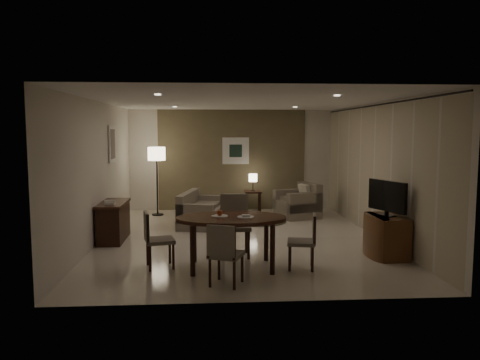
{
  "coord_description": "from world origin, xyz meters",
  "views": [
    {
      "loc": [
        -0.62,
        -9.13,
        2.13
      ],
      "look_at": [
        0.0,
        0.2,
        1.15
      ],
      "focal_mm": 35.0,
      "sensor_mm": 36.0,
      "label": 1
    }
  ],
  "objects": [
    {
      "name": "curtain_rod",
      "position": [
        2.68,
        0.0,
        2.64
      ],
      "size": [
        0.03,
        6.8,
        0.03
      ],
      "primitive_type": "cylinder",
      "rotation": [
        1.57,
        0.0,
        0.0
      ],
      "color": "black",
      "rests_on": "wall_right"
    },
    {
      "name": "taupe_accent",
      "position": [
        0.0,
        3.48,
        1.35
      ],
      "size": [
        3.96,
        0.03,
        2.7
      ],
      "primitive_type": "cube",
      "color": "brown",
      "rests_on": "wall_back"
    },
    {
      "name": "floor_lamp",
      "position": [
        -1.94,
        2.73,
        0.87
      ],
      "size": [
        0.44,
        0.44,
        1.73
      ],
      "primitive_type": null,
      "color": "#FFE5B7",
      "rests_on": "floor"
    },
    {
      "name": "plate_a",
      "position": [
        -0.46,
        -1.96,
        0.81
      ],
      "size": [
        0.26,
        0.26,
        0.02
      ],
      "primitive_type": "cylinder",
      "color": "white",
      "rests_on": "dining_table"
    },
    {
      "name": "side_table",
      "position": [
        0.53,
        3.03,
        0.28
      ],
      "size": [
        0.44,
        0.44,
        0.56
      ],
      "primitive_type": null,
      "color": "black",
      "rests_on": "floor"
    },
    {
      "name": "art_back_canvas",
      "position": [
        0.1,
        3.44,
        1.6
      ],
      "size": [
        0.34,
        0.01,
        0.34
      ],
      "primitive_type": "cube",
      "color": "black",
      "rests_on": "wall_back"
    },
    {
      "name": "round_rug",
      "position": [
        0.53,
        1.73,
        0.01
      ],
      "size": [
        1.34,
        1.34,
        0.01
      ],
      "primitive_type": "cylinder",
      "color": "#3D3622",
      "rests_on": "floor"
    },
    {
      "name": "chair_right",
      "position": [
        0.8,
        -2.11,
        0.43
      ],
      "size": [
        0.49,
        0.49,
        0.86
      ],
      "primitive_type": null,
      "rotation": [
        0.0,
        0.0,
        -1.77
      ],
      "color": "gray",
      "rests_on": "floor"
    },
    {
      "name": "downlight_fl",
      "position": [
        -1.4,
        1.8,
        2.69
      ],
      "size": [
        0.1,
        0.1,
        0.01
      ],
      "primitive_type": "cylinder",
      "color": "white",
      "rests_on": "ceiling"
    },
    {
      "name": "downlight_nl",
      "position": [
        -1.4,
        -1.8,
        2.69
      ],
      "size": [
        0.1,
        0.1,
        0.01
      ],
      "primitive_type": "cylinder",
      "color": "white",
      "rests_on": "ceiling"
    },
    {
      "name": "tv_cabinet",
      "position": [
        2.4,
        -1.5,
        0.35
      ],
      "size": [
        0.48,
        0.9,
        0.7
      ],
      "primitive_type": null,
      "color": "#59341A",
      "rests_on": "floor"
    },
    {
      "name": "chair_left",
      "position": [
        -1.39,
        -1.91,
        0.44
      ],
      "size": [
        0.52,
        0.52,
        0.88
      ],
      "primitive_type": null,
      "rotation": [
        0.0,
        0.0,
        1.8
      ],
      "color": "gray",
      "rests_on": "floor"
    },
    {
      "name": "armchair",
      "position": [
        1.55,
        2.19,
        0.42
      ],
      "size": [
        1.14,
        1.18,
        0.84
      ],
      "primitive_type": null,
      "rotation": [
        0.0,
        0.0,
        -1.26
      ],
      "color": "gray",
      "rests_on": "floor"
    },
    {
      "name": "curtain_wall",
      "position": [
        2.68,
        0.0,
        1.32
      ],
      "size": [
        0.08,
        6.7,
        2.58
      ],
      "primitive_type": null,
      "color": "#BEB094",
      "rests_on": "wall_right"
    },
    {
      "name": "chair_far",
      "position": [
        -0.18,
        -1.33,
        0.52
      ],
      "size": [
        0.51,
        0.51,
        1.04
      ],
      "primitive_type": null,
      "rotation": [
        0.0,
        0.0,
        0.01
      ],
      "color": "gray",
      "rests_on": "floor"
    },
    {
      "name": "room_shell",
      "position": [
        0.0,
        0.4,
        1.35
      ],
      "size": [
        5.5,
        7.0,
        2.7
      ],
      "color": "beige",
      "rests_on": "ground"
    },
    {
      "name": "downlight_fr",
      "position": [
        1.4,
        1.8,
        2.69
      ],
      "size": [
        0.1,
        0.1,
        0.01
      ],
      "primitive_type": "cylinder",
      "color": "white",
      "rests_on": "ceiling"
    },
    {
      "name": "downlight_nr",
      "position": [
        1.4,
        -1.8,
        2.69
      ],
      "size": [
        0.1,
        0.1,
        0.01
      ],
      "primitive_type": "cylinder",
      "color": "white",
      "rests_on": "ceiling"
    },
    {
      "name": "fruit_apple",
      "position": [
        -0.46,
        -1.96,
        0.87
      ],
      "size": [
        0.09,
        0.09,
        0.09
      ],
      "primitive_type": "sphere",
      "color": "#993511",
      "rests_on": "plate_a"
    },
    {
      "name": "table_lamp",
      "position": [
        0.53,
        3.03,
        0.81
      ],
      "size": [
        0.22,
        0.22,
        0.5
      ],
      "primitive_type": null,
      "color": "#FFEAC1",
      "rests_on": "side_table"
    },
    {
      "name": "chair_near",
      "position": [
        -0.39,
        -2.8,
        0.44
      ],
      "size": [
        0.55,
        0.55,
        0.88
      ],
      "primitive_type": null,
      "rotation": [
        0.0,
        0.0,
        2.76
      ],
      "color": "gray",
      "rests_on": "floor"
    },
    {
      "name": "plate_b",
      "position": [
        -0.06,
        -2.06,
        0.81
      ],
      "size": [
        0.26,
        0.26,
        0.02
      ],
      "primitive_type": "cylinder",
      "color": "white",
      "rests_on": "dining_table"
    },
    {
      "name": "art_left_frame",
      "position": [
        -2.72,
        1.2,
        1.85
      ],
      "size": [
        0.03,
        0.6,
        0.8
      ],
      "primitive_type": "cube",
      "color": "silver",
      "rests_on": "wall_left"
    },
    {
      "name": "napkin",
      "position": [
        -0.06,
        -2.06,
        0.84
      ],
      "size": [
        0.12,
        0.08,
        0.03
      ],
      "primitive_type": "cube",
      "color": "white",
      "rests_on": "plate_b"
    },
    {
      "name": "telephone",
      "position": [
        -2.49,
        -0.3,
        0.8
      ],
      "size": [
        0.2,
        0.14,
        0.09
      ],
      "primitive_type": null,
      "color": "white",
      "rests_on": "console_desk"
    },
    {
      "name": "art_back_frame",
      "position": [
        0.1,
        3.46,
        1.6
      ],
      "size": [
        0.72,
        0.03,
        0.72
      ],
      "primitive_type": "cube",
      "color": "silver",
      "rests_on": "wall_back"
    },
    {
      "name": "dining_table",
      "position": [
        -0.28,
        -2.01,
        0.4
      ],
      "size": [
        1.72,
        1.08,
        0.81
      ],
      "primitive_type": null,
      "color": "#3F1D14",
      "rests_on": "floor"
    },
    {
      "name": "console_desk",
      "position": [
        -2.49,
        0.0,
        0.38
      ],
      "size": [
        0.48,
        1.2,
        0.75
      ],
      "primitive_type": null,
      "color": "#3F1D14",
      "rests_on": "floor"
    },
    {
      "name": "flat_tv",
      "position": [
        2.38,
        -1.5,
        1.02
      ],
      "size": [
        0.36,
        0.85,
        0.6
      ],
      "primitive_type": null,
      "rotation": [
        0.0,
        0.0,
        0.35
      ],
      "color": "black",
      "rests_on": "tv_cabinet"
    },
    {
      "name": "art_left_canvas",
      "position": [
        -2.71,
        1.2,
        1.85
      ],
      "size": [
        0.01,
        0.46,
        0.64
      ],
      "primitive_type": "cube",
      "color": "gray",
      "rests_on": "wall_left"
    },
    {
      "name": "sofa",
      "position": [
        -0.79,
        1.41,
        0.38
      ],
      "size": [
        1.72,
        1.11,
        0.75
      ],
      "primitive_type": null,
      "rotation": [
        0.0,
        0.0,
        1.37
      ],
      "color": "gray",
      "rests_on": "floor"
    }
  ]
}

